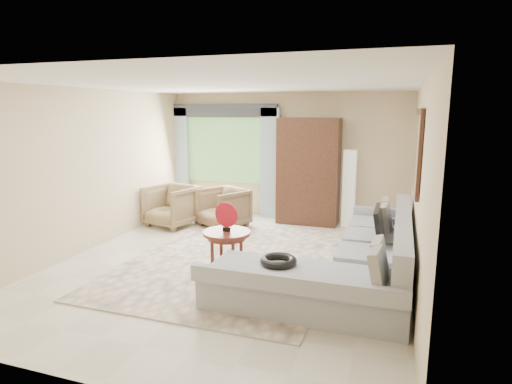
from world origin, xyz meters
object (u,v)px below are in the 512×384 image
(tv_screen, at_px, (379,225))
(armchair_right, at_px, (223,208))
(sectional_sofa, at_px, (354,264))
(armchair_left, at_px, (172,206))
(floor_lamp, at_px, (349,188))
(armoire, at_px, (309,171))
(potted_plant, at_px, (186,200))
(coffee_table, at_px, (227,253))

(tv_screen, bearing_deg, armchair_right, 151.59)
(sectional_sofa, height_order, armchair_left, sectional_sofa)
(sectional_sofa, height_order, floor_lamp, floor_lamp)
(tv_screen, xyz_separation_m, floor_lamp, (-0.70, 2.52, 0.03))
(armchair_left, distance_m, armchair_right, 1.01)
(sectional_sofa, height_order, tv_screen, tv_screen)
(armchair_left, relative_size, armoire, 0.42)
(potted_plant, distance_m, floor_lamp, 3.65)
(tv_screen, bearing_deg, potted_plant, 149.04)
(sectional_sofa, height_order, armoire, armoire)
(potted_plant, distance_m, armoire, 2.93)
(floor_lamp, bearing_deg, tv_screen, -74.48)
(potted_plant, bearing_deg, floor_lamp, -1.10)
(coffee_table, distance_m, armoire, 3.28)
(coffee_table, xyz_separation_m, armchair_right, (-1.05, 2.33, 0.04))
(armoire, bearing_deg, armchair_right, -150.92)
(armchair_right, bearing_deg, tv_screen, 1.76)
(tv_screen, distance_m, floor_lamp, 2.62)
(coffee_table, bearing_deg, sectional_sofa, 9.05)
(armoire, bearing_deg, sectional_sofa, -66.94)
(armchair_left, height_order, potted_plant, armchair_left)
(sectional_sofa, distance_m, floor_lamp, 3.03)
(sectional_sofa, bearing_deg, armoire, 113.06)
(armchair_left, height_order, armoire, armoire)
(armchair_left, xyz_separation_m, armchair_right, (0.98, 0.25, -0.02))
(sectional_sofa, relative_size, coffee_table, 5.36)
(coffee_table, height_order, floor_lamp, floor_lamp)
(sectional_sofa, height_order, potted_plant, sectional_sofa)
(sectional_sofa, bearing_deg, tv_screen, 58.59)
(tv_screen, relative_size, armoire, 0.35)
(tv_screen, relative_size, armchair_left, 0.84)
(sectional_sofa, distance_m, tv_screen, 0.67)
(coffee_table, height_order, armoire, armoire)
(sectional_sofa, xyz_separation_m, floor_lamp, (-0.43, 2.96, 0.47))
(armchair_right, xyz_separation_m, armoire, (1.50, 0.84, 0.67))
(tv_screen, height_order, floor_lamp, floor_lamp)
(coffee_table, xyz_separation_m, potted_plant, (-2.37, 3.29, -0.10))
(armchair_left, bearing_deg, floor_lamp, 34.11)
(sectional_sofa, xyz_separation_m, tv_screen, (0.27, 0.44, 0.44))
(armoire, distance_m, floor_lamp, 0.86)
(sectional_sofa, distance_m, armoire, 3.24)
(armchair_left, height_order, floor_lamp, floor_lamp)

